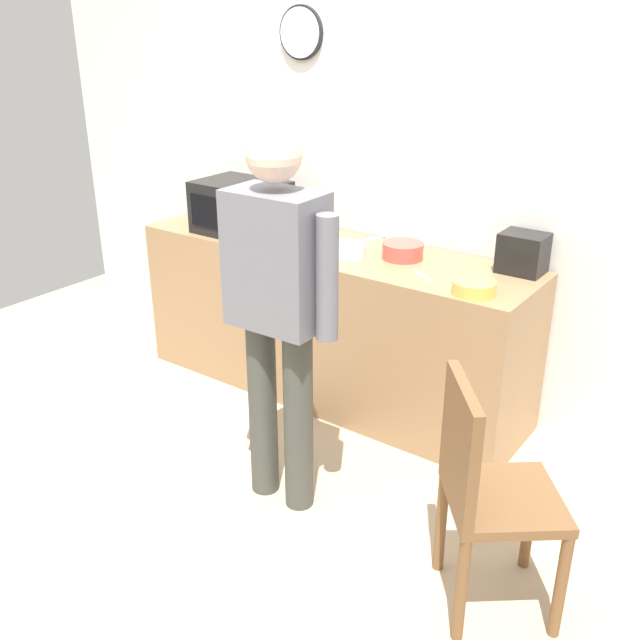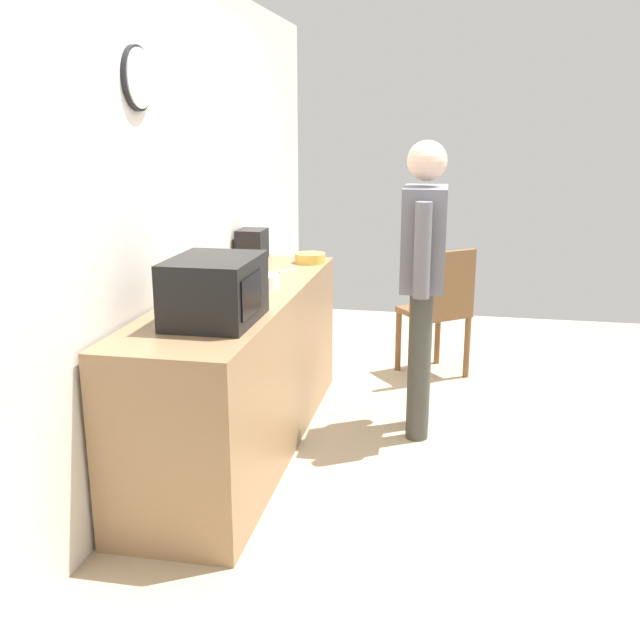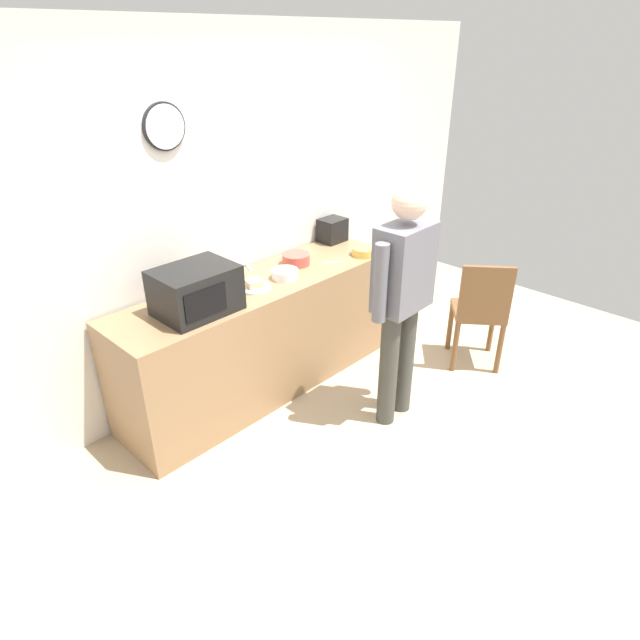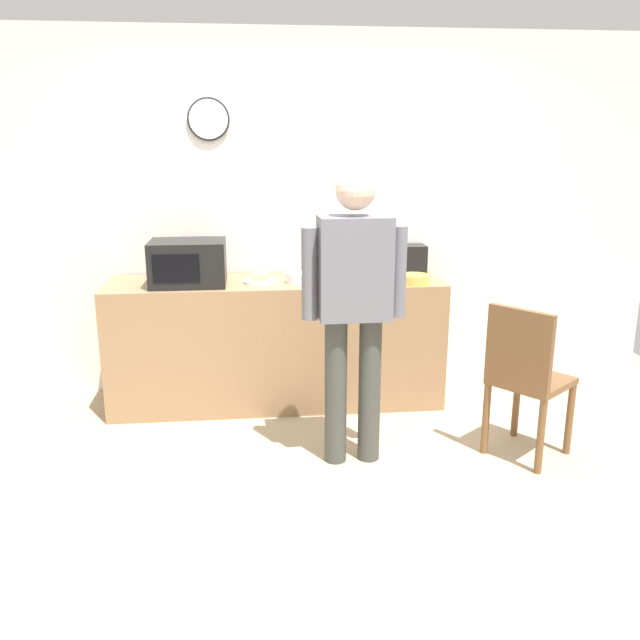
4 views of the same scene
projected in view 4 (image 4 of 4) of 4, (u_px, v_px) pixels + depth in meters
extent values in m
plane|color=tan|center=(327.00, 482.00, 3.71)|extent=(6.00, 6.00, 0.00)
cube|color=silver|center=(303.00, 216.00, 4.89)|extent=(5.40, 0.10, 2.60)
cylinder|color=white|center=(208.00, 119.00, 4.58)|extent=(0.27, 0.03, 0.27)
cylinder|color=black|center=(208.00, 119.00, 4.59)|extent=(0.29, 0.02, 0.29)
cube|color=#93704C|center=(277.00, 342.00, 4.73)|extent=(2.33, 0.62, 0.90)
cube|color=black|center=(188.00, 263.00, 4.45)|extent=(0.50, 0.38, 0.30)
cube|color=black|center=(176.00, 268.00, 4.26)|extent=(0.30, 0.01, 0.18)
cylinder|color=white|center=(261.00, 281.00, 4.55)|extent=(0.24, 0.24, 0.01)
cube|color=#E1B581|center=(261.00, 277.00, 4.54)|extent=(0.14, 0.14, 0.05)
cylinder|color=white|center=(300.00, 278.00, 4.54)|extent=(0.19, 0.19, 0.07)
cylinder|color=#C64C42|center=(334.00, 272.00, 4.70)|extent=(0.22, 0.22, 0.08)
cylinder|color=gold|center=(415.00, 279.00, 4.51)|extent=(0.20, 0.20, 0.06)
cube|color=black|center=(410.00, 258.00, 4.90)|extent=(0.22, 0.18, 0.20)
cube|color=silver|center=(369.00, 282.00, 4.55)|extent=(0.15, 0.11, 0.01)
cube|color=silver|center=(290.00, 272.00, 4.90)|extent=(0.09, 0.16, 0.01)
cylinder|color=#3D403A|center=(370.00, 390.00, 3.87)|extent=(0.13, 0.13, 0.88)
cylinder|color=#3D403A|center=(336.00, 391.00, 3.84)|extent=(0.13, 0.13, 0.88)
cube|color=slate|center=(354.00, 268.00, 3.66)|extent=(0.41, 0.25, 0.57)
cylinder|color=slate|center=(398.00, 272.00, 3.70)|extent=(0.09, 0.09, 0.51)
cylinder|color=slate|center=(310.00, 274.00, 3.64)|extent=(0.09, 0.09, 0.51)
sphere|color=beige|center=(355.00, 190.00, 3.55)|extent=(0.22, 0.22, 0.22)
cylinder|color=brown|center=(570.00, 419.00, 3.98)|extent=(0.04, 0.04, 0.45)
cylinder|color=brown|center=(516.00, 403.00, 4.23)|extent=(0.04, 0.04, 0.45)
cylinder|color=brown|center=(541.00, 437.00, 3.74)|extent=(0.04, 0.04, 0.45)
cylinder|color=brown|center=(486.00, 418.00, 3.99)|extent=(0.04, 0.04, 0.45)
cube|color=brown|center=(531.00, 381.00, 3.92)|extent=(0.56, 0.56, 0.04)
cube|color=brown|center=(519.00, 348.00, 3.73)|extent=(0.28, 0.34, 0.45)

